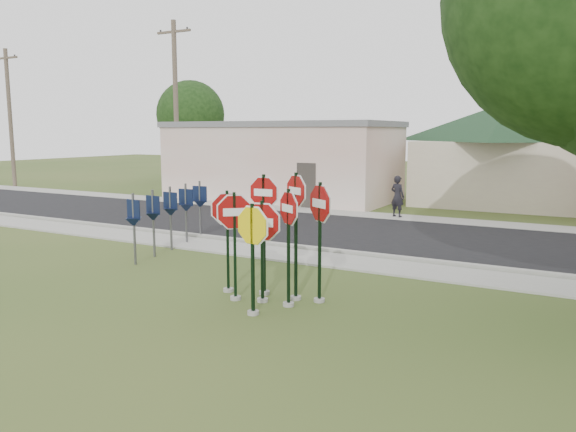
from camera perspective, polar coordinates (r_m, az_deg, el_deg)
The scene contains 20 objects.
ground at distance 11.35m, azimuth -5.54°, elevation -10.36°, with size 120.00×120.00×0.00m, color #344C1C.
sidewalk_near at distance 16.01m, azimuth 5.63°, elevation -4.63°, with size 60.00×1.60×0.06m, color gray.
road at distance 20.14m, azimuth 10.68°, elevation -2.03°, with size 60.00×7.00×0.04m, color black.
sidewalk_far at distance 24.22m, azimuth 13.85°, elevation -0.33°, with size 60.00×1.60×0.06m, color gray.
curb at distance 16.90m, azimuth 6.97°, elevation -3.80°, with size 60.00×0.20×0.14m, color gray.
stop_sign_center at distance 12.04m, azimuth -2.64°, elevation -2.15°, with size 1.16×0.24×2.34m.
stop_sign_yellow at distance 11.20m, azimuth -3.63°, elevation -2.89°, with size 1.10×0.24×2.38m.
stop_sign_left at distance 12.21m, azimuth -5.44°, elevation -1.53°, with size 0.82×0.71×2.49m.
stop_sign_right at distance 11.70m, azimuth 0.05°, elevation -1.65°, with size 0.85×0.56×2.60m.
stop_sign_back_right at distance 12.13m, azimuth 0.81°, elevation -0.34°, with size 0.86×0.47×2.90m.
stop_sign_back_left at distance 12.55m, azimuth -2.46°, elevation -0.21°, with size 0.99×0.24×2.83m.
stop_sign_far_right at distance 11.99m, azimuth 3.26°, elevation -0.79°, with size 0.96×0.63×2.73m.
stop_sign_far_left at distance 12.87m, azimuth -6.17°, elevation -1.18°, with size 0.77×0.71×2.46m.
route_sign_row at distance 17.78m, azimuth -11.84°, elevation 0.47°, with size 1.43×4.63×2.00m.
building_stucco at distance 30.83m, azimuth -0.59°, elevation 5.74°, with size 12.20×6.20×4.20m.
building_house at distance 31.12m, azimuth 21.42°, elevation 7.94°, with size 11.60×11.60×6.20m.
utility_pole_near at distance 31.36m, azimuth -11.32°, elevation 10.77°, with size 2.20×0.26×9.50m.
utility_pole_far at distance 41.73m, azimuth -26.40°, elevation 9.12°, with size 2.20×0.26×9.00m.
bg_tree_left at distance 41.97m, azimuth -9.86°, elevation 10.09°, with size 4.90×4.90×7.35m.
pedestrian at distance 24.38m, azimuth 11.06°, elevation 1.99°, with size 0.65×0.42×1.77m, color black.
Camera 1 is at (6.08, -8.85, 3.68)m, focal length 35.00 mm.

